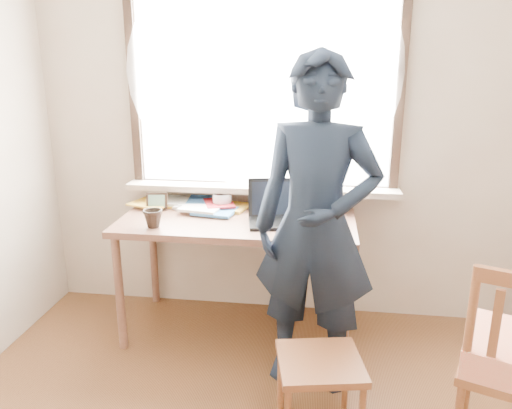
# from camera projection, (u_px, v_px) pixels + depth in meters

# --- Properties ---
(room_shell) EXTENTS (3.52, 4.02, 2.61)m
(room_shell) POSITION_uv_depth(u_px,v_px,m) (250.00, 109.00, 1.56)
(room_shell) COLOR #BBAA96
(room_shell) RESTS_ON ground
(desk) EXTENTS (1.49, 0.75, 0.80)m
(desk) POSITION_uv_depth(u_px,v_px,m) (238.00, 230.00, 3.21)
(desk) COLOR brown
(desk) RESTS_ON ground
(laptop) EXTENTS (0.42, 0.36, 0.26)m
(laptop) POSITION_uv_depth(u_px,v_px,m) (279.00, 212.00, 3.11)
(laptop) COLOR black
(laptop) RESTS_ON desk
(mug_white) EXTENTS (0.19, 0.19, 0.10)m
(mug_white) POSITION_uv_depth(u_px,v_px,m) (222.00, 201.00, 3.38)
(mug_white) COLOR white
(mug_white) RESTS_ON desk
(mug_dark) EXTENTS (0.12, 0.12, 0.11)m
(mug_dark) POSITION_uv_depth(u_px,v_px,m) (153.00, 219.00, 3.01)
(mug_dark) COLOR black
(mug_dark) RESTS_ON desk
(mouse) EXTENTS (0.09, 0.06, 0.03)m
(mouse) POSITION_uv_depth(u_px,v_px,m) (304.00, 223.00, 3.03)
(mouse) COLOR black
(mouse) RESTS_ON desk
(desk_clutter) EXTENTS (0.87, 0.47, 0.04)m
(desk_clutter) POSITION_uv_depth(u_px,v_px,m) (198.00, 205.00, 3.40)
(desk_clutter) COLOR white
(desk_clutter) RESTS_ON desk
(book_a) EXTENTS (0.23, 0.31, 0.03)m
(book_a) POSITION_uv_depth(u_px,v_px,m) (179.00, 203.00, 3.47)
(book_a) COLOR white
(book_a) RESTS_ON desk
(book_b) EXTENTS (0.26, 0.30, 0.02)m
(book_b) POSITION_uv_depth(u_px,v_px,m) (314.00, 208.00, 3.37)
(book_b) COLOR white
(book_b) RESTS_ON desk
(picture_frame) EXTENTS (0.14, 0.04, 0.11)m
(picture_frame) POSITION_uv_depth(u_px,v_px,m) (157.00, 202.00, 3.34)
(picture_frame) COLOR black
(picture_frame) RESTS_ON desk
(work_chair) EXTENTS (0.46, 0.45, 0.40)m
(work_chair) POSITION_uv_depth(u_px,v_px,m) (320.00, 371.00, 2.40)
(work_chair) COLOR brown
(work_chair) RESTS_ON ground
(person) EXTENTS (0.73, 0.53, 1.84)m
(person) POSITION_uv_depth(u_px,v_px,m) (316.00, 227.00, 2.66)
(person) COLOR black
(person) RESTS_ON ground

